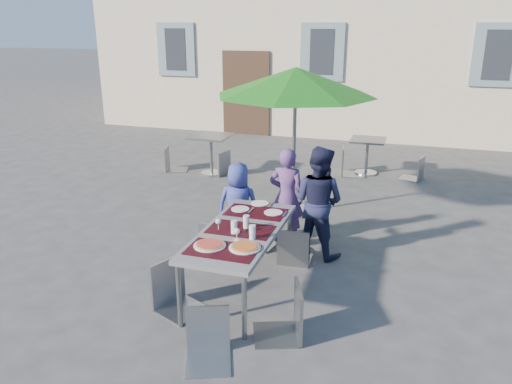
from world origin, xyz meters
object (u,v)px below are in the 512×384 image
(chair_5, at_px, (207,307))
(cafe_table_0, at_px, (211,147))
(chair_0, at_px, (215,219))
(chair_4, at_px, (288,282))
(cafe_table_1, at_px, (367,151))
(chair_3, at_px, (173,257))
(chair_2, at_px, (295,224))
(chair_1, at_px, (257,212))
(bg_chair_l_0, at_px, (171,144))
(bg_chair_l_1, at_px, (349,144))
(child_0, at_px, (238,206))
(pizza_near_right, at_px, (245,247))
(patio_umbrella, at_px, (296,83))
(child_2, at_px, (318,202))
(bg_chair_r_0, at_px, (220,148))
(pizza_near_left, at_px, (210,245))
(bg_chair_r_1, at_px, (418,154))
(child_1, at_px, (287,197))
(dining_table, at_px, (241,234))

(chair_5, bearing_deg, cafe_table_0, 112.28)
(chair_0, xyz_separation_m, cafe_table_0, (-1.47, 3.39, 0.05))
(chair_4, bearing_deg, cafe_table_1, 88.56)
(chair_4, bearing_deg, chair_3, 174.01)
(cafe_table_0, bearing_deg, chair_2, -52.88)
(chair_1, xyz_separation_m, bg_chair_l_0, (-2.80, 3.05, 0.03))
(chair_2, distance_m, chair_4, 1.55)
(cafe_table_1, bearing_deg, bg_chair_l_1, -155.18)
(child_0, bearing_deg, cafe_table_0, -66.46)
(child_0, relative_size, bg_chair_l_1, 1.11)
(child_0, relative_size, bg_chair_l_0, 1.25)
(chair_1, bearing_deg, bg_chair_l_1, 79.85)
(pizza_near_right, relative_size, patio_umbrella, 0.13)
(child_2, bearing_deg, chair_4, 112.04)
(chair_3, xyz_separation_m, bg_chair_r_0, (-1.36, 4.73, -0.05))
(chair_0, bearing_deg, cafe_table_0, 113.43)
(patio_umbrella, relative_size, bg_chair_l_0, 2.59)
(chair_2, distance_m, bg_chair_l_1, 4.13)
(pizza_near_left, height_order, child_0, child_0)
(pizza_near_right, xyz_separation_m, bg_chair_l_1, (0.31, 5.42, -0.15))
(child_0, distance_m, chair_1, 0.27)
(bg_chair_r_1, bearing_deg, child_1, -114.82)
(chair_3, bearing_deg, bg_chair_r_1, 66.93)
(bg_chair_l_0, bearing_deg, chair_1, -47.45)
(child_1, height_order, cafe_table_1, child_1)
(child_1, distance_m, cafe_table_0, 3.52)
(child_0, height_order, bg_chair_r_1, child_0)
(bg_chair_r_1, bearing_deg, bg_chair_l_0, -169.88)
(bg_chair_l_1, bearing_deg, cafe_table_0, -162.33)
(child_1, bearing_deg, chair_4, 105.85)
(child_1, bearing_deg, bg_chair_l_0, -40.20)
(dining_table, height_order, cafe_table_0, cafe_table_0)
(chair_2, bearing_deg, chair_4, -78.81)
(pizza_near_right, distance_m, chair_2, 1.33)
(child_2, bearing_deg, cafe_table_1, -74.21)
(chair_2, height_order, bg_chair_l_1, bg_chair_l_1)
(dining_table, distance_m, bg_chair_r_1, 5.36)
(child_1, distance_m, bg_chair_l_1, 3.56)
(chair_1, distance_m, chair_3, 1.72)
(child_0, relative_size, child_2, 0.80)
(pizza_near_right, relative_size, cafe_table_1, 0.45)
(child_0, bearing_deg, bg_chair_r_1, -125.12)
(child_1, relative_size, chair_0, 1.51)
(chair_1, bearing_deg, child_1, 43.38)
(chair_3, xyz_separation_m, chair_4, (1.27, -0.13, -0.00))
(bg_chair_l_0, bearing_deg, child_0, -50.18)
(chair_0, bearing_deg, bg_chair_r_1, 60.31)
(chair_4, height_order, cafe_table_1, chair_4)
(chair_0, bearing_deg, chair_1, 39.39)
(pizza_near_left, height_order, chair_4, chair_4)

